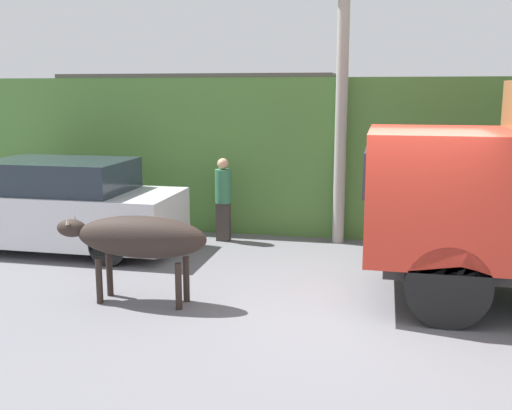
% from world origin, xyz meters
% --- Properties ---
extents(ground_plane, '(60.00, 60.00, 0.00)m').
position_xyz_m(ground_plane, '(0.00, 0.00, 0.00)').
color(ground_plane, slate).
extents(hillside_embankment, '(32.00, 5.21, 3.14)m').
position_xyz_m(hillside_embankment, '(0.00, 6.62, 1.57)').
color(hillside_embankment, '#4C7A38').
rests_on(hillside_embankment, ground_plane).
extents(building_backdrop, '(5.80, 2.70, 3.23)m').
position_xyz_m(building_backdrop, '(-4.02, 5.42, 1.63)').
color(building_backdrop, '#99ADB7').
rests_on(building_backdrop, ground_plane).
extents(brown_cow, '(2.18, 0.58, 1.23)m').
position_xyz_m(brown_cow, '(-3.33, -0.18, 0.92)').
color(brown_cow, '#2D231E').
rests_on(brown_cow, ground_plane).
extents(parked_suv, '(4.55, 1.80, 1.66)m').
position_xyz_m(parked_suv, '(-5.93, 2.16, 0.80)').
color(parked_suv, silver).
rests_on(parked_suv, ground_plane).
extents(pedestrian_on_hill, '(0.32, 0.32, 1.62)m').
position_xyz_m(pedestrian_on_hill, '(-3.10, 3.41, 0.90)').
color(pedestrian_on_hill, '#38332D').
rests_on(pedestrian_on_hill, ground_plane).
extents(utility_pole, '(0.90, 0.22, 5.67)m').
position_xyz_m(utility_pole, '(-0.90, 3.75, 2.95)').
color(utility_pole, '#9E998E').
rests_on(utility_pole, ground_plane).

